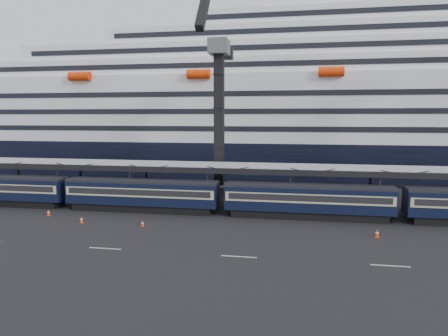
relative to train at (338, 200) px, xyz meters
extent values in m
plane|color=black|center=(4.65, -10.00, -2.20)|extent=(260.00, 260.00, 0.00)
cube|color=beige|center=(-21.35, -14.00, -2.19)|extent=(3.00, 0.15, 0.02)
cube|color=beige|center=(-9.35, -14.00, -2.19)|extent=(3.00, 0.15, 0.02)
cube|color=beige|center=(2.65, -14.00, -2.19)|extent=(3.00, 0.15, 0.02)
cube|color=black|center=(-23.35, 0.00, -1.75)|extent=(17.48, 2.40, 0.90)
cube|color=black|center=(-23.35, 0.00, 0.05)|extent=(19.00, 2.80, 2.70)
cube|color=tan|center=(-23.35, 0.00, 0.35)|extent=(18.62, 2.92, 1.05)
cube|color=black|center=(-23.35, 0.00, 0.40)|extent=(17.86, 2.98, 0.70)
cube|color=black|center=(-23.35, 0.00, 1.55)|extent=(19.00, 2.50, 0.35)
cube|color=black|center=(-3.35, 0.00, -1.75)|extent=(17.48, 2.40, 0.90)
cube|color=black|center=(-3.35, 0.00, 0.05)|extent=(19.00, 2.80, 2.70)
cube|color=tan|center=(-3.35, 0.00, 0.35)|extent=(18.62, 2.92, 1.05)
cube|color=black|center=(-3.35, 0.00, 0.40)|extent=(17.86, 2.98, 0.70)
cube|color=black|center=(-3.35, 0.00, 1.55)|extent=(19.00, 2.50, 0.35)
cube|color=gray|center=(4.65, 4.00, 3.20)|extent=(130.00, 6.00, 0.25)
cube|color=black|center=(4.65, 1.00, 2.90)|extent=(130.00, 0.25, 0.70)
cube|color=black|center=(4.65, 7.00, 2.90)|extent=(130.00, 0.25, 0.70)
cube|color=black|center=(-45.35, 6.80, 0.50)|extent=(0.25, 0.25, 5.40)
cube|color=black|center=(-35.35, 1.20, 0.50)|extent=(0.25, 0.25, 5.40)
cube|color=black|center=(-35.35, 6.80, 0.50)|extent=(0.25, 0.25, 5.40)
cube|color=black|center=(-25.35, 1.20, 0.50)|extent=(0.25, 0.25, 5.40)
cube|color=black|center=(-25.35, 6.80, 0.50)|extent=(0.25, 0.25, 5.40)
cube|color=black|center=(-15.35, 1.20, 0.50)|extent=(0.25, 0.25, 5.40)
cube|color=black|center=(-15.35, 6.80, 0.50)|extent=(0.25, 0.25, 5.40)
cube|color=black|center=(-5.35, 1.20, 0.50)|extent=(0.25, 0.25, 5.40)
cube|color=black|center=(-5.35, 6.80, 0.50)|extent=(0.25, 0.25, 5.40)
cube|color=black|center=(4.65, 1.20, 0.50)|extent=(0.25, 0.25, 5.40)
cube|color=black|center=(4.65, 6.80, 0.50)|extent=(0.25, 0.25, 5.40)
cube|color=black|center=(4.65, 36.00, 1.30)|extent=(200.00, 28.00, 7.00)
cube|color=silver|center=(4.65, 36.00, 10.80)|extent=(190.00, 26.88, 12.00)
cube|color=silver|center=(4.65, 36.00, 18.30)|extent=(160.00, 24.64, 3.00)
cube|color=black|center=(4.65, 23.63, 18.30)|extent=(153.60, 0.12, 0.90)
cube|color=silver|center=(4.65, 36.00, 21.30)|extent=(124.00, 21.84, 3.00)
cube|color=black|center=(4.65, 25.03, 21.30)|extent=(119.04, 0.12, 0.90)
cube|color=silver|center=(4.65, 36.00, 24.30)|extent=(90.00, 19.04, 3.00)
cube|color=black|center=(4.65, 26.43, 24.30)|extent=(86.40, 0.12, 0.90)
cube|color=silver|center=(4.65, 36.00, 27.30)|extent=(56.00, 16.24, 3.00)
cube|color=black|center=(4.65, 27.83, 27.30)|extent=(53.76, 0.12, 0.90)
cube|color=silver|center=(-3.35, 36.00, 29.80)|extent=(16.00, 12.00, 2.50)
cylinder|color=#F13607|center=(-43.35, 21.96, 16.60)|extent=(4.00, 1.60, 1.60)
cylinder|color=#F13607|center=(-21.35, 21.96, 16.60)|extent=(4.00, 1.60, 1.60)
cylinder|color=#F13607|center=(0.65, 21.96, 16.60)|extent=(4.00, 1.60, 1.60)
cube|color=#484B50|center=(-15.35, 9.00, -1.20)|extent=(4.50, 4.50, 2.00)
cube|color=black|center=(-15.35, 9.00, 8.80)|extent=(1.30, 1.30, 18.00)
cube|color=#484B50|center=(-15.35, 9.00, 18.80)|extent=(2.60, 3.20, 2.00)
cube|color=black|center=(-15.35, 11.52, 18.80)|extent=(0.90, 5.04, 0.90)
cube|color=black|center=(-15.35, 14.04, 18.60)|extent=(2.20, 1.60, 1.60)
cube|color=#F13607|center=(-33.41, -4.14, -2.18)|extent=(0.40, 0.40, 0.04)
cone|color=#F13607|center=(-33.41, -4.14, -1.78)|extent=(0.33, 0.33, 0.75)
cylinder|color=white|center=(-33.41, -4.14, -1.78)|extent=(0.28, 0.28, 0.13)
cube|color=#F13607|center=(-27.85, -6.49, -2.18)|extent=(0.40, 0.40, 0.04)
cone|color=#F13607|center=(-27.85, -6.49, -1.78)|extent=(0.34, 0.34, 0.76)
cylinder|color=white|center=(-27.85, -6.49, -1.78)|extent=(0.28, 0.28, 0.13)
cube|color=#F13607|center=(-20.76, -6.57, -2.18)|extent=(0.34, 0.34, 0.04)
cone|color=#F13607|center=(-20.76, -6.57, -1.85)|extent=(0.28, 0.28, 0.64)
cylinder|color=white|center=(-20.76, -6.57, -1.85)|extent=(0.24, 0.24, 0.11)
cube|color=#F13607|center=(3.12, -6.29, -2.18)|extent=(0.42, 0.42, 0.04)
cone|color=#F13607|center=(3.12, -6.29, -1.76)|extent=(0.35, 0.35, 0.79)
cylinder|color=white|center=(3.12, -6.29, -1.76)|extent=(0.30, 0.30, 0.13)
camera|label=1|loc=(-5.04, -45.84, 9.46)|focal=32.00mm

